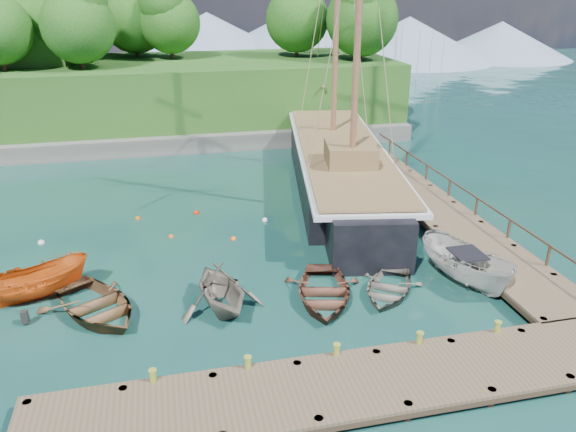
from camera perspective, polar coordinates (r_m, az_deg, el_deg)
The scene contains 24 objects.
ground at distance 23.53m, azimuth -3.60°, elevation -8.51°, with size 160.00×160.00×0.00m, color #153C2D.
dock_near at distance 18.52m, azimuth 6.29°, elevation -16.80°, with size 20.00×3.20×1.10m.
dock_east at distance 32.77m, azimuth 14.46°, elevation 0.94°, with size 3.20×24.00×1.10m.
bollard_0 at distance 19.18m, azimuth -13.33°, elevation -17.42°, with size 0.26×0.26×0.45m, color olive.
bollard_1 at distance 19.27m, azimuth -4.02°, elevation -16.54°, with size 0.26×0.26×0.45m, color olive.
bollard_2 at distance 19.82m, azimuth 4.89°, elevation -15.29°, with size 0.26×0.26×0.45m, color olive.
bollard_3 at distance 20.79m, azimuth 13.03°, elevation -13.83°, with size 0.26×0.26×0.45m, color olive.
bollard_4 at distance 22.13m, azimuth 20.23°, elevation -12.29°, with size 0.26×0.26×0.45m, color olive.
rowboat_0 at distance 23.82m, azimuth -18.81°, elevation -9.40°, with size 3.51×4.92×1.02m, color brown.
rowboat_1 at distance 23.07m, azimuth -6.74°, elevation -9.32°, with size 3.42×3.97×2.09m, color #6F675A.
rowboat_2 at distance 23.54m, azimuth 3.59°, elevation -8.49°, with size 3.29×4.60×0.95m, color #563124.
rowboat_3 at distance 24.27m, azimuth 10.06°, elevation -7.80°, with size 2.70×3.78×0.78m, color #5F594F.
motorboat_orange at distance 25.81m, azimuth -24.02°, elevation -7.62°, with size 1.63×4.35×1.68m, color #D25212.
cabin_boat_white at distance 25.92m, azimuth 17.42°, elevation -6.46°, with size 1.90×5.06×1.95m, color beige.
schooner at distance 35.39m, azimuth 5.35°, elevation 4.52°, with size 9.04×28.89×21.56m.
mooring_buoy_0 at distance 26.43m, azimuth -23.29°, elevation -6.77°, with size 0.28×0.28×0.28m, color white.
mooring_buoy_1 at distance 29.58m, azimuth -11.78°, elevation -2.13°, with size 0.28×0.28×0.28m, color #ED5A21.
mooring_buoy_2 at distance 28.84m, azimuth -5.57°, elevation -2.39°, with size 0.32×0.32×0.32m, color #E6551A.
mooring_buoy_3 at distance 30.94m, azimuth -2.35°, elevation -0.50°, with size 0.33×0.33×0.33m, color white.
mooring_buoy_4 at distance 32.26m, azimuth -15.01°, elevation -0.29°, with size 0.30×0.30×0.30m, color #D0590D.
mooring_buoy_5 at distance 32.34m, azimuth -9.28°, elevation 0.26°, with size 0.33×0.33×0.33m, color red.
mooring_buoy_6 at distance 30.90m, azimuth -23.76°, elevation -2.56°, with size 0.35×0.35×0.35m, color silver.
headland at distance 52.62m, azimuth -24.27°, elevation 13.52°, with size 51.00×19.31×12.90m.
distant_ridge at distance 90.54m, azimuth -8.61°, elevation 17.49°, with size 117.00×40.00×10.00m.
Camera 1 is at (-3.07, -19.90, 12.17)m, focal length 35.00 mm.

